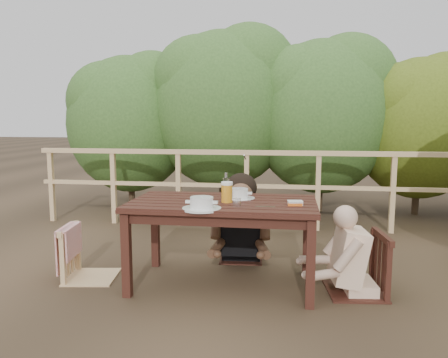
# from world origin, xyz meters

# --- Properties ---
(ground) EXTENTS (60.00, 60.00, 0.00)m
(ground) POSITION_xyz_m (0.00, 0.00, 0.00)
(ground) COLOR #4A3825
(ground) RESTS_ON ground
(table) EXTENTS (1.53, 0.86, 0.71)m
(table) POSITION_xyz_m (0.00, 0.00, 0.35)
(table) COLOR black
(table) RESTS_ON ground
(chair_left) EXTENTS (0.50, 0.50, 0.88)m
(chair_left) POSITION_xyz_m (-1.17, -0.02, 0.44)
(chair_left) COLOR tan
(chair_left) RESTS_ON ground
(chair_far) EXTENTS (0.44, 0.44, 0.83)m
(chair_far) POSITION_xyz_m (0.08, 0.70, 0.42)
(chair_far) COLOR black
(chair_far) RESTS_ON ground
(chair_right) EXTENTS (0.51, 0.51, 0.93)m
(chair_right) POSITION_xyz_m (1.09, -0.01, 0.47)
(chair_right) COLOR black
(chair_right) RESTS_ON ground
(woman) EXTENTS (0.59, 0.71, 1.35)m
(woman) POSITION_xyz_m (0.08, 0.72, 0.68)
(woman) COLOR black
(woman) RESTS_ON ground
(diner_right) EXTENTS (0.64, 0.54, 1.18)m
(diner_right) POSITION_xyz_m (1.12, -0.01, 0.59)
(diner_right) COLOR beige
(diner_right) RESTS_ON ground
(railing) EXTENTS (5.60, 0.10, 1.01)m
(railing) POSITION_xyz_m (0.00, 2.00, 0.51)
(railing) COLOR tan
(railing) RESTS_ON ground
(hedge_row) EXTENTS (6.60, 1.60, 3.80)m
(hedge_row) POSITION_xyz_m (0.40, 3.20, 1.90)
(hedge_row) COLOR #315121
(hedge_row) RESTS_ON ground
(soup_near) EXTENTS (0.30, 0.30, 0.10)m
(soup_near) POSITION_xyz_m (-0.12, -0.32, 0.76)
(soup_near) COLOR white
(soup_near) RESTS_ON table
(soup_far) EXTENTS (0.29, 0.29, 0.10)m
(soup_far) POSITION_xyz_m (0.11, 0.16, 0.76)
(soup_far) COLOR white
(soup_far) RESTS_ON table
(beer_glass) EXTENTS (0.09, 0.09, 0.18)m
(beer_glass) POSITION_xyz_m (0.04, -0.05, 0.80)
(beer_glass) COLOR orange
(beer_glass) RESTS_ON table
(bottle) EXTENTS (0.06, 0.06, 0.23)m
(bottle) POSITION_xyz_m (-0.00, 0.18, 0.82)
(bottle) COLOR silver
(bottle) RESTS_ON table
(tumbler) EXTENTS (0.07, 0.07, 0.08)m
(tumbler) POSITION_xyz_m (0.14, -0.22, 0.75)
(tumbler) COLOR silver
(tumbler) RESTS_ON table
(butter_tub) EXTENTS (0.13, 0.10, 0.05)m
(butter_tub) POSITION_xyz_m (0.59, -0.10, 0.73)
(butter_tub) COLOR white
(butter_tub) RESTS_ON table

